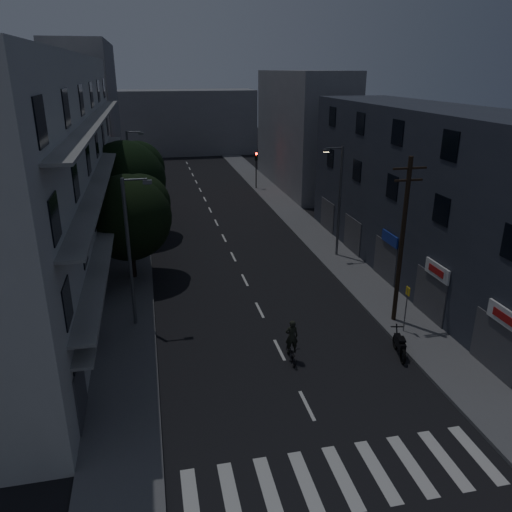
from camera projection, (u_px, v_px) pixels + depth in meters
name	position (u px, v px, depth m)	size (l,w,h in m)	color
ground	(223.00, 236.00, 41.84)	(160.00, 160.00, 0.00)	black
sidewalk_left	(131.00, 242.00, 40.32)	(3.00, 90.00, 0.15)	#565659
sidewalk_right	(308.00, 230.00, 43.31)	(3.00, 90.00, 0.15)	#565659
crosswalk	(342.00, 477.00, 17.15)	(10.90, 3.00, 0.01)	beige
lane_markings	(213.00, 216.00, 47.55)	(0.15, 60.50, 0.01)	beige
building_left	(45.00, 176.00, 30.59)	(7.00, 36.00, 14.00)	#B5B5B0
building_right	(430.00, 195.00, 32.23)	(6.19, 28.00, 11.00)	#2A2E39
building_far_left	(89.00, 116.00, 57.67)	(6.00, 20.00, 16.00)	slate
building_far_right	(302.00, 130.00, 57.49)	(6.00, 20.00, 13.00)	slate
building_far_end	(180.00, 122.00, 81.23)	(24.00, 8.00, 10.00)	slate
tree_near	(129.00, 214.00, 31.93)	(5.57, 5.57, 6.86)	black
tree_mid	(127.00, 177.00, 39.89)	(6.34, 6.34, 7.80)	black
tree_far	(130.00, 171.00, 47.20)	(5.09, 5.09, 6.30)	black
traffic_signal_far_right	(256.00, 163.00, 57.07)	(0.28, 0.37, 4.10)	black
traffic_signal_far_left	(140.00, 172.00, 51.88)	(0.28, 0.37, 4.10)	black
street_lamp_left_near	(131.00, 246.00, 25.73)	(1.51, 0.25, 8.00)	slate
street_lamp_right	(338.00, 196.00, 35.71)	(1.51, 0.25, 8.00)	#56585D
street_lamp_left_far	(131.00, 172.00, 44.32)	(1.51, 0.25, 8.00)	#5B5D63
utility_pole	(402.00, 239.00, 26.00)	(1.80, 0.24, 9.00)	black
bus_stop_sign	(407.00, 301.00, 25.83)	(0.06, 0.35, 2.52)	#595B60
motorcycle	(399.00, 345.00, 24.29)	(0.75, 2.10, 1.37)	black
cyclist	(291.00, 347.00, 23.78)	(0.67, 1.72, 2.15)	black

